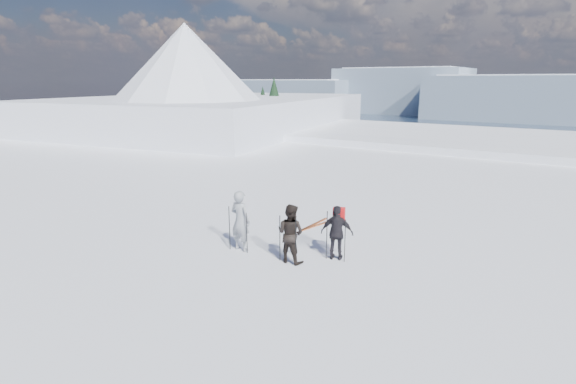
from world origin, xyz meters
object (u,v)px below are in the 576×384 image
object	(u,v)px
skier_grey	(240,221)
skier_pack	(337,233)
skier_dark	(290,233)
skis_loose	(316,225)

from	to	relation	value
skier_grey	skier_pack	xyz separation A→B (m)	(2.61, 0.88, -0.12)
skier_grey	skier_dark	size ratio (longest dim) A/B	1.09
skier_grey	skis_loose	distance (m)	3.30
skier_dark	skier_pack	world-z (taller)	skier_dark
skier_grey	skier_dark	world-z (taller)	skier_grey
skis_loose	skier_dark	bearing A→B (deg)	-72.42
skier_grey	skis_loose	xyz separation A→B (m)	(0.68, 3.12, -0.86)
skier_grey	skis_loose	bearing A→B (deg)	-100.87
skier_pack	skis_loose	distance (m)	3.04
skier_grey	skier_dark	distance (m)	1.66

